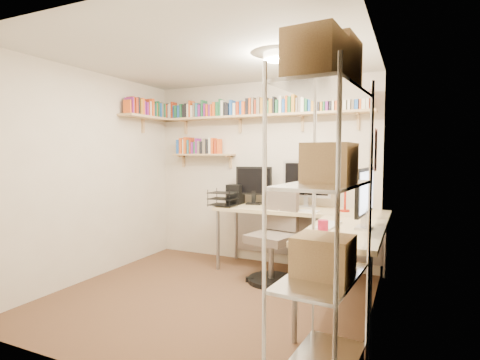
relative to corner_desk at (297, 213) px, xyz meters
The scene contains 6 objects.
ground 1.41m from the corner_desk, 127.62° to the right, with size 3.20×3.20×0.00m, color #4F3922.
room_shell 1.36m from the corner_desk, 127.47° to the right, with size 3.24×3.04×2.52m.
wall_shelves 1.70m from the corner_desk, 161.20° to the left, with size 3.12×1.09×0.79m.
corner_desk is the anchor object (origin of this frame).
office_chair 0.45m from the corner_desk, 152.87° to the right, with size 0.59×0.60×1.10m.
wire_rack 2.17m from the corner_desk, 69.46° to the right, with size 0.50×0.90×2.25m.
Camera 1 is at (1.91, -3.35, 1.51)m, focal length 28.00 mm.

